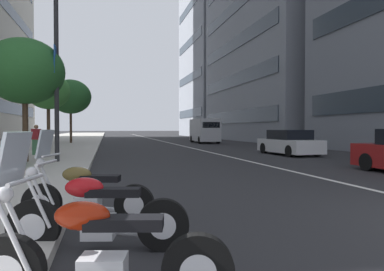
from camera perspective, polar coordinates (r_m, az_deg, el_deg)
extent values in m
cube|color=#B2ADA3|center=(33.95, -23.52, -1.30)|extent=(160.00, 10.31, 0.15)
cube|color=silver|center=(38.96, -4.56, -1.01)|extent=(110.00, 0.16, 0.01)
cylinder|color=black|center=(3.45, -27.89, -19.00)|extent=(0.26, 0.62, 0.61)
cylinder|color=silver|center=(3.45, -27.89, -19.00)|extent=(0.20, 0.33, 0.31)
cylinder|color=black|center=(3.12, 0.96, -21.15)|extent=(0.26, 0.62, 0.61)
cylinder|color=silver|center=(3.12, 0.96, -21.15)|extent=(0.20, 0.33, 0.31)
cube|color=black|center=(3.03, -10.95, -13.83)|extent=(0.36, 0.67, 0.10)
ellipsoid|color=#991E0A|center=(3.10, -17.50, -12.39)|extent=(0.34, 0.50, 0.24)
cylinder|color=silver|center=(3.27, -27.23, -14.54)|extent=(0.11, 0.32, 0.64)
cylinder|color=silver|center=(3.39, -26.14, -13.96)|extent=(0.11, 0.32, 0.64)
cylinder|color=silver|center=(3.20, -25.46, -6.54)|extent=(0.59, 0.17, 0.04)
sphere|color=silver|center=(3.30, -28.31, -8.45)|extent=(0.14, 0.14, 0.14)
cube|color=#B2BCC6|center=(3.23, -27.10, -3.28)|extent=(0.46, 0.22, 0.44)
cylinder|color=black|center=(4.73, -24.45, -13.28)|extent=(0.25, 0.65, 0.64)
cylinder|color=silver|center=(4.73, -24.45, -13.28)|extent=(0.19, 0.34, 0.32)
cylinder|color=black|center=(4.38, -4.76, -14.34)|extent=(0.25, 0.65, 0.64)
cylinder|color=silver|center=(4.38, -4.76, -14.34)|extent=(0.19, 0.34, 0.32)
cube|color=silver|center=(4.49, -15.00, -14.19)|extent=(0.33, 0.43, 0.28)
cube|color=black|center=(4.36, -12.70, -9.04)|extent=(0.35, 0.67, 0.10)
ellipsoid|color=#AD1116|center=(4.43, -17.19, -8.11)|extent=(0.33, 0.50, 0.24)
cylinder|color=silver|center=(4.57, -23.89, -9.85)|extent=(0.11, 0.32, 0.64)
cylinder|color=silver|center=(4.69, -23.23, -9.55)|extent=(0.11, 0.32, 0.64)
cylinder|color=silver|center=(4.54, -22.66, -4.12)|extent=(0.59, 0.16, 0.04)
sphere|color=silver|center=(4.62, -24.74, -5.54)|extent=(0.14, 0.14, 0.14)
cylinder|color=silver|center=(4.60, -11.06, -15.24)|extent=(0.23, 0.69, 0.16)
cylinder|color=black|center=(6.06, -23.34, -10.16)|extent=(0.29, 0.63, 0.62)
cylinder|color=silver|center=(6.06, -23.34, -10.16)|extent=(0.21, 0.33, 0.31)
cylinder|color=black|center=(5.59, -9.39, -11.02)|extent=(0.29, 0.63, 0.62)
cylinder|color=silver|center=(5.59, -9.39, -11.02)|extent=(0.21, 0.33, 0.31)
cube|color=silver|center=(5.79, -16.65, -10.80)|extent=(0.35, 0.44, 0.28)
cube|color=black|center=(5.66, -14.94, -6.79)|extent=(0.39, 0.68, 0.10)
ellipsoid|color=brown|center=(5.77, -18.29, -6.06)|extent=(0.36, 0.51, 0.24)
cylinder|color=silver|center=(5.91, -22.96, -7.43)|extent=(0.13, 0.32, 0.64)
cylinder|color=silver|center=(6.03, -22.39, -7.24)|extent=(0.13, 0.32, 0.64)
cylinder|color=silver|center=(5.89, -22.00, -3.00)|extent=(0.59, 0.20, 0.04)
sphere|color=silver|center=(5.97, -23.57, -4.11)|extent=(0.14, 0.14, 0.14)
cube|color=#B2BCC6|center=(5.92, -22.89, -1.24)|extent=(0.46, 0.24, 0.44)
cylinder|color=silver|center=(5.86, -13.55, -11.71)|extent=(0.28, 0.68, 0.16)
cylinder|color=black|center=(13.68, 26.76, -3.89)|extent=(0.62, 0.23, 0.62)
cube|color=silver|center=(20.34, 15.58, -1.62)|extent=(4.31, 1.98, 0.72)
cube|color=black|center=(20.30, 15.63, 0.13)|extent=(2.28, 1.75, 0.53)
cylinder|color=black|center=(21.16, 11.68, -2.04)|extent=(0.63, 0.25, 0.62)
cylinder|color=black|center=(21.97, 15.47, -1.94)|extent=(0.63, 0.25, 0.62)
cylinder|color=black|center=(18.74, 15.69, -2.47)|extent=(0.63, 0.25, 0.62)
cylinder|color=black|center=(19.65, 19.76, -2.33)|extent=(0.63, 0.25, 0.62)
cube|color=#B7B7BC|center=(35.49, 2.05, 0.92)|extent=(5.22, 2.13, 2.21)
cube|color=black|center=(33.01, 3.16, 1.74)|extent=(0.08, 1.69, 0.56)
cylinder|color=black|center=(37.01, 0.01, -0.57)|extent=(0.73, 0.28, 0.72)
cylinder|color=black|center=(37.44, 2.72, -0.55)|extent=(0.73, 0.28, 0.72)
cylinder|color=black|center=(33.58, 1.30, -0.74)|extent=(0.73, 0.28, 0.72)
cylinder|color=black|center=(34.06, 4.26, -0.72)|extent=(0.73, 0.28, 0.72)
cylinder|color=#232326|center=(15.34, -21.29, 11.83)|extent=(0.18, 0.18, 8.39)
cube|color=#194C99|center=(14.97, -21.46, 11.45)|extent=(0.56, 0.03, 1.10)
cube|color=#194C99|center=(15.65, -21.11, 11.00)|extent=(0.56, 0.03, 1.10)
cylinder|color=#473323|center=(15.56, -25.58, 0.69)|extent=(0.22, 0.22, 2.48)
ellipsoid|color=#265B28|center=(15.73, -25.66, 9.45)|extent=(3.08, 3.08, 2.62)
cylinder|color=#473323|center=(24.77, -22.40, 1.16)|extent=(0.22, 0.22, 2.73)
ellipsoid|color=#387A33|center=(24.89, -22.44, 6.72)|extent=(2.78, 2.78, 2.36)
cylinder|color=#473323|center=(34.04, -19.19, 1.28)|extent=(0.22, 0.22, 2.87)
ellipsoid|color=#265B28|center=(34.17, -19.22, 6.02)|extent=(3.69, 3.69, 3.14)
cube|color=#3F724C|center=(19.28, -24.09, -1.75)|extent=(0.34, 0.39, 0.78)
cube|color=maroon|center=(19.25, -24.10, 0.20)|extent=(0.39, 0.47, 0.53)
sphere|color=#8C6647|center=(19.25, -24.11, 1.30)|extent=(0.21, 0.21, 0.21)
cube|color=#2D3842|center=(42.58, 6.89, 3.04)|extent=(22.33, 0.08, 1.50)
cube|color=#2D3842|center=(42.95, 6.91, 8.93)|extent=(22.33, 0.08, 1.50)
cube|color=#2D3842|center=(43.76, 6.92, 14.66)|extent=(22.33, 0.08, 1.50)
cube|color=#2D3842|center=(45.00, 6.94, 20.13)|extent=(22.33, 0.08, 1.50)
cube|color=#2D3842|center=(65.21, -0.45, 3.63)|extent=(17.53, 0.08, 1.50)
cube|color=#2D3842|center=(65.82, -0.45, 9.35)|extent=(17.53, 0.08, 1.50)
cube|color=#2D3842|center=(67.06, -0.45, 14.90)|extent=(17.53, 0.08, 1.50)
cube|color=#2D3842|center=(68.91, -0.45, 20.21)|extent=(17.53, 0.08, 1.50)
cube|color=#384756|center=(50.90, -27.31, 3.95)|extent=(26.45, 0.08, 1.50)
cube|color=#384756|center=(51.60, -27.37, 10.90)|extent=(26.45, 0.08, 1.50)
cube|color=#384756|center=(53.02, -27.44, 17.56)|extent=(26.45, 0.08, 1.50)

